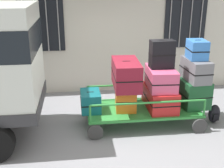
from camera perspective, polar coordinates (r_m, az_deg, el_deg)
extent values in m
plane|color=gray|center=(6.62, 1.61, -8.39)|extent=(40.00, 40.00, 0.00)
cube|color=beige|center=(8.32, -0.89, 15.49)|extent=(12.00, 0.30, 5.00)
cube|color=black|center=(8.21, -13.59, 11.38)|extent=(1.20, 0.04, 1.50)
cylinder|color=gray|center=(8.23, -16.78, 11.12)|extent=(0.03, 0.03, 1.50)
cylinder|color=gray|center=(8.19, -14.68, 11.27)|extent=(0.03, 0.03, 1.50)
cylinder|color=gray|center=(8.15, -12.55, 11.40)|extent=(0.03, 0.03, 1.50)
cylinder|color=gray|center=(8.13, -10.40, 11.53)|extent=(0.03, 0.03, 1.50)
cube|color=black|center=(8.73, 14.08, 11.82)|extent=(1.20, 0.04, 1.50)
cylinder|color=gray|center=(8.54, 11.29, 11.86)|extent=(0.03, 0.03, 1.50)
cylinder|color=gray|center=(8.64, 13.22, 11.81)|extent=(0.03, 0.03, 1.50)
cylinder|color=gray|center=(8.75, 15.11, 11.74)|extent=(0.03, 0.03, 1.50)
cylinder|color=gray|center=(8.86, 16.95, 11.67)|extent=(0.03, 0.03, 1.50)
cube|color=#2D8438|center=(6.69, 5.92, -4.79)|extent=(2.50, 1.19, 0.05)
cylinder|color=#383838|center=(6.59, 16.67, -7.82)|extent=(0.33, 0.06, 0.33)
cylinder|color=#383838|center=(7.61, 13.08, -3.64)|extent=(0.33, 0.06, 0.33)
cylinder|color=#383838|center=(6.08, -3.27, -9.38)|extent=(0.33, 0.06, 0.33)
cylinder|color=#383838|center=(7.18, -3.97, -4.61)|extent=(0.33, 0.06, 0.33)
cylinder|color=#2D8438|center=(6.51, 17.54, -4.43)|extent=(0.04, 0.04, 0.36)
cylinder|color=#2D8438|center=(7.45, 14.13, -0.99)|extent=(0.04, 0.04, 0.36)
cylinder|color=#2D8438|center=(5.95, -4.27, -5.83)|extent=(0.04, 0.04, 0.36)
cylinder|color=#2D8438|center=(6.97, -4.77, -1.90)|extent=(0.04, 0.04, 0.36)
cylinder|color=#2D8438|center=(6.04, 7.21, -3.64)|extent=(2.42, 0.04, 0.04)
cylinder|color=#2D8438|center=(7.05, 5.04, -0.09)|extent=(2.42, 0.04, 0.04)
cube|color=#0F5960|center=(6.48, -4.21, -3.32)|extent=(0.43, 0.62, 0.42)
cube|color=black|center=(6.48, -4.21, -3.32)|extent=(0.44, 0.63, 0.02)
cube|color=black|center=(6.40, -4.26, -1.63)|extent=(0.15, 0.03, 0.02)
cube|color=orange|center=(6.52, 2.64, -2.63)|extent=(0.48, 0.64, 0.53)
cube|color=black|center=(6.52, 2.64, -2.63)|extent=(0.49, 0.65, 0.02)
cube|color=black|center=(6.42, 2.68, -0.50)|extent=(0.15, 0.04, 0.02)
cube|color=maroon|center=(6.30, 2.76, 1.95)|extent=(0.57, 1.07, 0.57)
cube|color=black|center=(6.30, 2.76, 1.95)|extent=(0.58, 1.08, 0.02)
cube|color=black|center=(6.22, 2.80, 4.41)|extent=(0.16, 0.03, 0.02)
cube|color=#B21E1E|center=(6.67, 9.28, -2.62)|extent=(0.60, 1.04, 0.46)
cube|color=black|center=(6.67, 9.28, -2.62)|extent=(0.61, 1.05, 0.02)
cube|color=black|center=(6.59, 9.39, -0.81)|extent=(0.16, 0.03, 0.02)
cube|color=#CC4C72|center=(6.52, 9.49, 1.16)|extent=(0.62, 0.95, 0.45)
cube|color=black|center=(6.52, 9.49, 1.16)|extent=(0.63, 0.96, 0.02)
cube|color=black|center=(6.45, 9.60, 3.01)|extent=(0.16, 0.04, 0.02)
cube|color=black|center=(6.40, 9.68, 5.76)|extent=(0.52, 0.31, 0.60)
cube|color=black|center=(6.40, 9.68, 5.76)|extent=(0.53, 0.32, 0.02)
cube|color=black|center=(6.34, 9.84, 8.35)|extent=(0.16, 0.04, 0.02)
cube|color=#194C28|center=(6.88, 15.62, -1.76)|extent=(0.64, 0.70, 0.61)
cube|color=black|center=(6.88, 15.62, -1.76)|extent=(0.65, 0.71, 0.02)
cube|color=black|center=(6.78, 15.85, 0.60)|extent=(0.16, 0.04, 0.02)
cube|color=slate|center=(6.73, 15.96, 2.69)|extent=(0.46, 0.83, 0.48)
cube|color=black|center=(6.73, 15.96, 2.69)|extent=(0.47, 0.84, 0.02)
cube|color=black|center=(6.66, 16.15, 4.61)|extent=(0.15, 0.04, 0.02)
cube|color=#3372C6|center=(6.64, 16.23, 6.47)|extent=(0.40, 0.52, 0.41)
cube|color=black|center=(6.64, 16.23, 6.47)|extent=(0.41, 0.53, 0.02)
cube|color=black|center=(6.60, 16.39, 8.14)|extent=(0.13, 0.04, 0.02)
ellipsoid|color=black|center=(7.12, 19.26, -5.47)|extent=(0.27, 0.19, 0.44)
cube|color=black|center=(7.07, 19.54, -6.10)|extent=(0.14, 0.06, 0.15)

